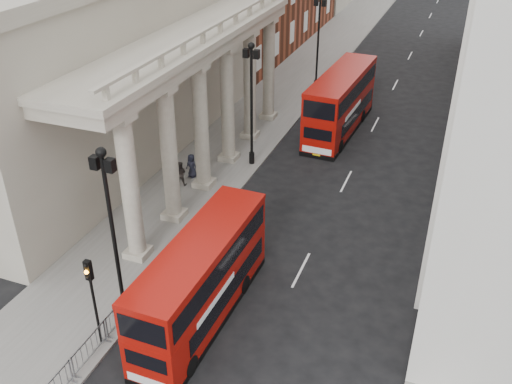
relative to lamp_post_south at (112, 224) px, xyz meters
name	(u,v)px	position (x,y,z in m)	size (l,w,h in m)	color
ground	(84,381)	(0.60, -4.00, -4.91)	(260.00, 260.00, 0.00)	black
sidewalk_west	(268,109)	(-2.40, 26.00, -4.85)	(6.00, 140.00, 0.12)	slate
sidewalk_east	(475,138)	(14.10, 26.00, -4.85)	(3.00, 140.00, 0.12)	slate
kerb	(302,113)	(0.55, 26.00, -4.84)	(0.20, 140.00, 0.14)	slate
portico_building	(101,72)	(-9.90, 14.00, 1.09)	(9.00, 28.00, 12.00)	#9C9483
lamp_post_south	(112,224)	(0.00, 0.00, 0.00)	(1.05, 0.44, 8.32)	black
lamp_post_mid	(251,97)	(0.00, 16.00, 0.00)	(1.05, 0.44, 8.32)	black
lamp_post_north	(318,36)	(0.00, 32.00, 0.00)	(1.05, 0.44, 8.32)	black
traffic_light	(91,287)	(0.10, -2.02, -1.80)	(0.28, 0.33, 4.30)	black
crowd_barriers	(106,329)	(0.25, -1.77, -4.24)	(0.50, 18.75, 1.10)	gray
bus_near	(202,278)	(3.44, 1.18, -2.76)	(2.46, 9.55, 4.11)	#960C06
bus_far	(341,101)	(4.18, 23.73, -2.51)	(3.13, 10.78, 4.60)	#940C06
pedestrian_a	(172,170)	(-3.79, 11.74, -3.98)	(0.59, 0.39, 1.62)	black
pedestrian_b	(180,173)	(-3.13, 11.57, -3.99)	(0.78, 0.61, 1.61)	black
pedestrian_c	(192,166)	(-2.94, 12.78, -3.99)	(0.79, 0.51, 1.61)	black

